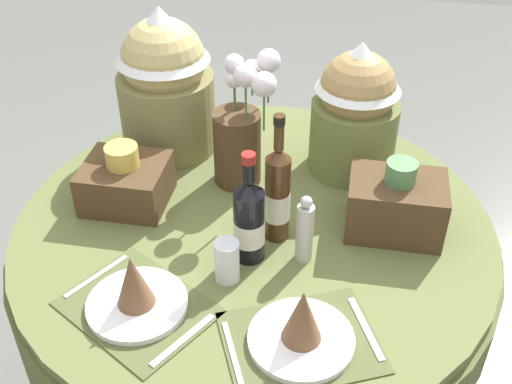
{
  "coord_description": "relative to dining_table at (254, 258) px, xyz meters",
  "views": [
    {
      "loc": [
        0.25,
        -1.34,
        1.9
      ],
      "look_at": [
        0.0,
        0.03,
        0.85
      ],
      "focal_mm": 44.69,
      "sensor_mm": 36.0,
      "label": 1
    }
  ],
  "objects": [
    {
      "name": "woven_basket_side_right",
      "position": [
        0.38,
        0.04,
        0.22
      ],
      "size": [
        0.25,
        0.18,
        0.22
      ],
      "color": "#47331E",
      "rests_on": "dining_table"
    },
    {
      "name": "woven_basket_side_left",
      "position": [
        -0.37,
        0.03,
        0.2
      ],
      "size": [
        0.23,
        0.2,
        0.19
      ],
      "color": "#47331E",
      "rests_on": "dining_table"
    },
    {
      "name": "wine_bottle_right",
      "position": [
        0.01,
        -0.14,
        0.25
      ],
      "size": [
        0.08,
        0.08,
        0.32
      ],
      "color": "black",
      "rests_on": "dining_table"
    },
    {
      "name": "gift_tub_back_right",
      "position": [
        0.24,
        0.32,
        0.35
      ],
      "size": [
        0.26,
        0.26,
        0.41
      ],
      "color": "olive",
      "rests_on": "dining_table"
    },
    {
      "name": "wine_bottle_left",
      "position": [
        0.07,
        -0.04,
        0.27
      ],
      "size": [
        0.07,
        0.07,
        0.37
      ],
      "color": "#422814",
      "rests_on": "dining_table"
    },
    {
      "name": "place_setting_right",
      "position": [
        0.18,
        -0.4,
        0.18
      ],
      "size": [
        0.42,
        0.38,
        0.16
      ],
      "color": "#4E562F",
      "rests_on": "dining_table"
    },
    {
      "name": "place_setting_left",
      "position": [
        -0.21,
        -0.36,
        0.18
      ],
      "size": [
        0.43,
        0.4,
        0.16
      ],
      "color": "#4E562F",
      "rests_on": "dining_table"
    },
    {
      "name": "tumbler_near_right",
      "position": [
        -0.03,
        -0.23,
        0.19
      ],
      "size": [
        0.06,
        0.06,
        0.11
      ],
      "primitive_type": "cylinder",
      "color": "silver",
      "rests_on": "dining_table"
    },
    {
      "name": "flower_vase",
      "position": [
        -0.07,
        0.2,
        0.3
      ],
      "size": [
        0.19,
        0.25,
        0.4
      ],
      "color": "#47331E",
      "rests_on": "dining_table"
    },
    {
      "name": "dining_table",
      "position": [
        0.0,
        0.0,
        0.0
      ],
      "size": [
        1.35,
        1.35,
        0.77
      ],
      "color": "#5B6638",
      "rests_on": "ground"
    },
    {
      "name": "gift_tub_back_left",
      "position": [
        -0.34,
        0.34,
        0.38
      ],
      "size": [
        0.3,
        0.3,
        0.47
      ],
      "color": "olive",
      "rests_on": "dining_table"
    },
    {
      "name": "pepper_mill",
      "position": [
        0.15,
        -0.12,
        0.22
      ],
      "size": [
        0.04,
        0.04,
        0.2
      ],
      "color": "#B7B2AD",
      "rests_on": "dining_table"
    }
  ]
}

